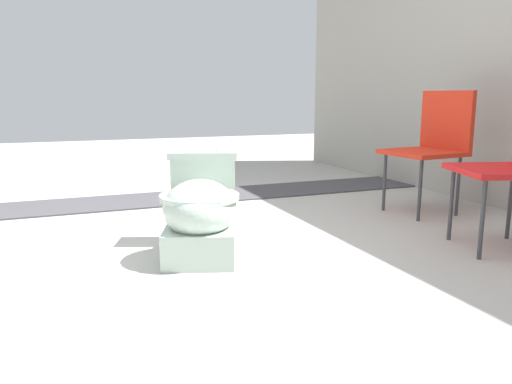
# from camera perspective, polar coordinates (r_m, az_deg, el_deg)

# --- Properties ---
(ground_plane) EXTENTS (14.00, 14.00, 0.00)m
(ground_plane) POSITION_cam_1_polar(r_m,az_deg,el_deg) (2.63, -10.04, -6.98)
(ground_plane) COLOR #A8A59E
(gravel_strip) EXTENTS (0.56, 8.00, 0.01)m
(gravel_strip) POSITION_cam_1_polar(r_m,az_deg,el_deg) (4.02, -7.04, -0.52)
(gravel_strip) COLOR #423F44
(gravel_strip) RESTS_ON ground
(toilet) EXTENTS (0.72, 0.56, 0.52)m
(toilet) POSITION_cam_1_polar(r_m,az_deg,el_deg) (2.56, -6.26, -2.24)
(toilet) COLOR #B2C6B7
(toilet) RESTS_ON ground
(folding_chair_left) EXTENTS (0.47, 0.47, 0.83)m
(folding_chair_left) POSITION_cam_1_polar(r_m,az_deg,el_deg) (3.64, 19.70, 5.77)
(folding_chair_left) COLOR red
(folding_chair_left) RESTS_ON ground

